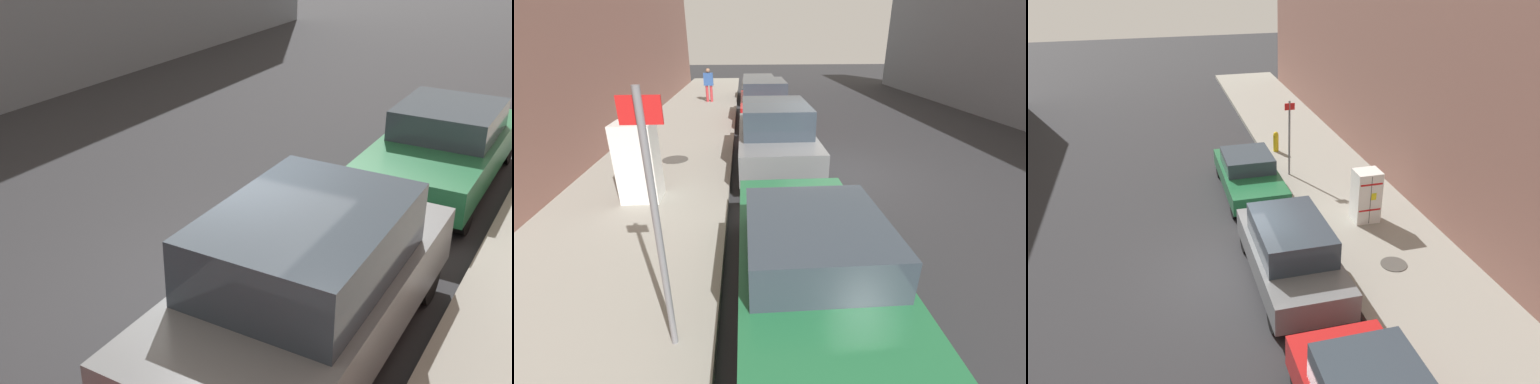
% 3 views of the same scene
% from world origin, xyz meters
% --- Properties ---
extents(ground_plane, '(80.00, 80.00, 0.00)m').
position_xyz_m(ground_plane, '(0.00, 0.00, 0.00)').
color(ground_plane, '#28282B').
extents(sidewalk_slab, '(3.68, 44.00, 0.18)m').
position_xyz_m(sidewalk_slab, '(-4.51, 0.00, 0.09)').
color(sidewalk_slab, gray).
rests_on(sidewalk_slab, ground).
extents(building_facade_near, '(2.45, 39.60, 10.96)m').
position_xyz_m(building_facade_near, '(-7.57, 0.00, 5.48)').
color(building_facade_near, '#7F564C').
rests_on(building_facade_near, ground).
extents(discarded_refrigerator, '(0.76, 0.68, 1.61)m').
position_xyz_m(discarded_refrigerator, '(-4.45, -1.50, 0.98)').
color(discarded_refrigerator, white).
rests_on(discarded_refrigerator, sidewalk_slab).
extents(manhole_cover, '(0.70, 0.70, 0.02)m').
position_xyz_m(manhole_cover, '(-4.23, 0.98, 0.18)').
color(manhole_cover, '#47443F').
rests_on(manhole_cover, sidewalk_slab).
extents(street_sign_post, '(0.36, 0.07, 2.77)m').
position_xyz_m(street_sign_post, '(-3.12, -5.36, 1.72)').
color(street_sign_post, slate).
rests_on(street_sign_post, sidewalk_slab).
extents(fire_hydrant, '(0.22, 0.22, 0.83)m').
position_xyz_m(fire_hydrant, '(-3.21, -7.76, 0.60)').
color(fire_hydrant, gold).
rests_on(fire_hydrant, sidewalk_slab).
extents(parked_sedan_green, '(1.83, 4.41, 1.38)m').
position_xyz_m(parked_sedan_green, '(-1.47, -4.64, 0.71)').
color(parked_sedan_green, '#1E6038').
rests_on(parked_sedan_green, ground).
extents(parked_suv_gray, '(1.92, 4.53, 1.74)m').
position_xyz_m(parked_suv_gray, '(-1.47, 0.74, 0.89)').
color(parked_suv_gray, slate).
rests_on(parked_suv_gray, ground).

